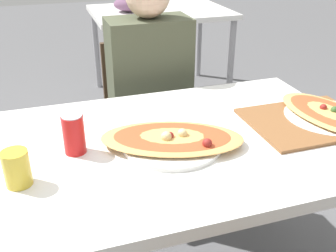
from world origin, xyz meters
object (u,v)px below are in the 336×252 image
at_px(chair_far_seated, 146,114).
at_px(pizza_main, 172,140).
at_px(soda_can, 74,134).
at_px(dining_table, 165,161).
at_px(drink_glass, 17,168).
at_px(person_seated, 150,84).
at_px(pizza_second, 328,115).

height_order(chair_far_seated, pizza_main, chair_far_seated).
bearing_deg(soda_can, dining_table, -5.00).
bearing_deg(soda_can, drink_glass, -142.78).
height_order(person_seated, pizza_main, person_seated).
xyz_separation_m(dining_table, pizza_second, (0.61, -0.02, 0.09)).
bearing_deg(pizza_main, soda_can, 170.40).
xyz_separation_m(dining_table, person_seated, (0.12, 0.63, 0.03)).
relative_size(pizza_main, drink_glass, 4.99).
distance_m(dining_table, person_seated, 0.64).
distance_m(pizza_main, drink_glass, 0.47).
relative_size(soda_can, pizza_second, 0.28).
relative_size(drink_glass, pizza_second, 0.23).
bearing_deg(pizza_main, pizza_second, 0.15).
xyz_separation_m(pizza_main, soda_can, (-0.30, 0.05, 0.04)).
distance_m(chair_far_seated, drink_glass, 1.06).
relative_size(soda_can, drink_glass, 1.23).
bearing_deg(pizza_main, drink_glass, -170.92).
height_order(pizza_main, drink_glass, drink_glass).
distance_m(dining_table, pizza_main, 0.10).
distance_m(person_seated, pizza_second, 0.81).
height_order(dining_table, soda_can, soda_can).
bearing_deg(chair_far_seated, pizza_main, 81.89).
relative_size(person_seated, drink_glass, 11.83).
height_order(soda_can, pizza_second, soda_can).
xyz_separation_m(chair_far_seated, person_seated, (0.00, -0.11, 0.21)).
bearing_deg(chair_far_seated, soda_can, 60.23).
height_order(chair_far_seated, person_seated, person_seated).
bearing_deg(dining_table, pizza_second, -2.29).
xyz_separation_m(soda_can, drink_glass, (-0.16, -0.12, -0.01)).
distance_m(drink_glass, pizza_second, 1.05).
xyz_separation_m(person_seated, pizza_main, (-0.11, -0.65, 0.06)).
distance_m(chair_far_seated, soda_can, 0.88).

